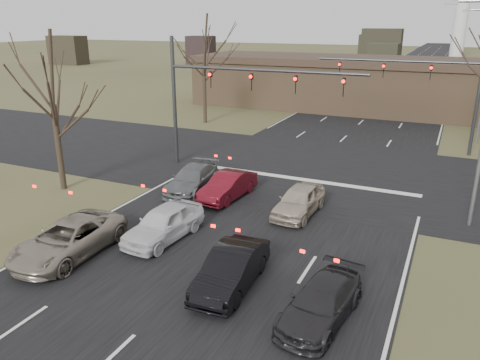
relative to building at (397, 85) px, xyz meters
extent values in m
plane|color=#424625|center=(-2.00, -38.00, -2.67)|extent=(360.00, 360.00, 0.00)
cube|color=black|center=(-2.00, 22.00, -2.66)|extent=(14.00, 300.00, 0.02)
cube|color=black|center=(-2.00, -23.00, -2.65)|extent=(200.00, 14.00, 0.02)
cube|color=brown|center=(0.00, 0.00, -0.37)|extent=(42.00, 10.00, 4.60)
cube|color=#38281E|center=(0.00, 0.00, 2.28)|extent=(42.40, 10.40, 0.70)
cylinder|color=#383A3D|center=(-10.50, -25.00, 1.33)|extent=(0.24, 0.24, 8.00)
cylinder|color=#383A3D|center=(-4.50, -25.00, 3.53)|extent=(12.00, 0.18, 0.18)
imported|color=black|center=(-7.83, -25.00, 2.83)|extent=(0.16, 0.20, 1.00)
imported|color=black|center=(-5.17, -25.00, 2.83)|extent=(0.16, 0.20, 1.00)
imported|color=black|center=(-2.50, -25.00, 2.83)|extent=(0.16, 0.20, 1.00)
imported|color=black|center=(0.17, -25.00, 2.83)|extent=(0.16, 0.20, 1.00)
cylinder|color=#383A3D|center=(7.00, -15.00, 1.33)|extent=(0.24, 0.24, 8.00)
cylinder|color=#383A3D|center=(1.50, -15.00, 3.53)|extent=(11.00, 0.18, 0.18)
imported|color=black|center=(3.86, -15.00, 2.83)|extent=(0.16, 0.20, 1.00)
imported|color=black|center=(0.71, -15.00, 2.83)|extent=(0.16, 0.20, 1.00)
imported|color=black|center=(-2.43, -15.00, 2.83)|extent=(0.16, 0.20, 1.00)
cylinder|color=gray|center=(6.00, -28.00, 6.93)|extent=(2.00, 0.12, 0.12)
cube|color=gray|center=(5.00, -28.00, 6.88)|extent=(0.50, 0.25, 0.15)
cube|color=gray|center=(5.50, -11.00, 6.88)|extent=(0.50, 0.25, 0.15)
cylinder|color=black|center=(-13.50, -32.00, -0.33)|extent=(0.32, 0.32, 4.68)
cylinder|color=black|center=(-15.00, -13.00, -0.05)|extent=(0.32, 0.32, 5.23)
imported|color=gray|center=(-7.42, -37.83, -1.96)|extent=(2.48, 5.13, 1.41)
imported|color=silver|center=(-4.84, -35.02, -1.94)|extent=(2.03, 4.37, 1.45)
imported|color=black|center=(-0.58, -37.24, -1.97)|extent=(1.72, 4.30, 1.39)
imported|color=black|center=(2.76, -37.78, -2.07)|extent=(2.17, 4.28, 1.19)
imported|color=slate|center=(-6.79, -29.33, -2.00)|extent=(2.44, 4.81, 1.34)
imported|color=#570C16|center=(-4.53, -29.52, -1.99)|extent=(1.75, 4.18, 1.34)
imported|color=beige|center=(-0.48, -30.02, -1.97)|extent=(1.82, 4.16, 1.39)
camera|label=1|loc=(5.72, -50.12, 6.17)|focal=35.00mm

